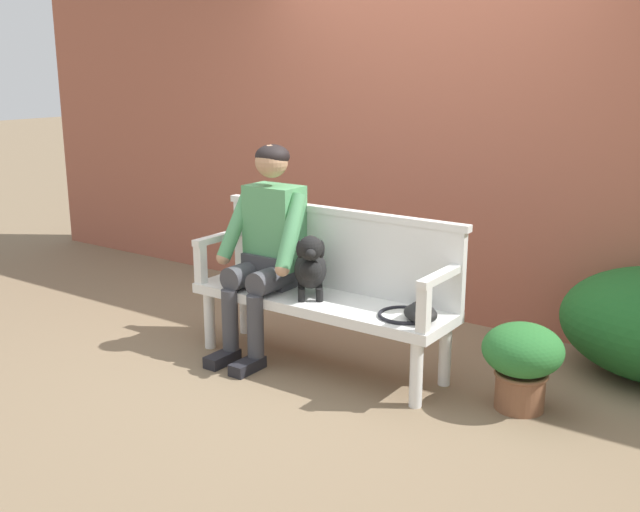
{
  "coord_description": "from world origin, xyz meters",
  "views": [
    {
      "loc": [
        2.43,
        -3.45,
        1.77
      ],
      "look_at": [
        0.0,
        0.0,
        0.68
      ],
      "focal_mm": 41.97,
      "sensor_mm": 36.0,
      "label": 1
    }
  ],
  "objects_px": {
    "dog_on_bench": "(310,266)",
    "baseball_glove": "(420,313)",
    "potted_plant": "(522,359)",
    "person_seated": "(267,243)",
    "tennis_racket": "(406,314)",
    "garden_bench": "(320,306)"
  },
  "relations": [
    {
      "from": "dog_on_bench",
      "to": "baseball_glove",
      "type": "xyz_separation_m",
      "value": [
        0.71,
        0.02,
        -0.16
      ]
    },
    {
      "from": "baseball_glove",
      "to": "dog_on_bench",
      "type": "bearing_deg",
      "value": -141.25
    },
    {
      "from": "potted_plant",
      "to": "person_seated",
      "type": "bearing_deg",
      "value": -175.31
    },
    {
      "from": "person_seated",
      "to": "dog_on_bench",
      "type": "height_order",
      "value": "person_seated"
    },
    {
      "from": "tennis_racket",
      "to": "potted_plant",
      "type": "xyz_separation_m",
      "value": [
        0.62,
        0.13,
        -0.16
      ]
    },
    {
      "from": "person_seated",
      "to": "baseball_glove",
      "type": "height_order",
      "value": "person_seated"
    },
    {
      "from": "tennis_racket",
      "to": "potted_plant",
      "type": "distance_m",
      "value": 0.66
    },
    {
      "from": "garden_bench",
      "to": "tennis_racket",
      "type": "distance_m",
      "value": 0.58
    },
    {
      "from": "dog_on_bench",
      "to": "tennis_racket",
      "type": "distance_m",
      "value": 0.63
    },
    {
      "from": "dog_on_bench",
      "to": "person_seated",
      "type": "bearing_deg",
      "value": 171.41
    },
    {
      "from": "person_seated",
      "to": "tennis_racket",
      "type": "height_order",
      "value": "person_seated"
    },
    {
      "from": "tennis_racket",
      "to": "potted_plant",
      "type": "relative_size",
      "value": 1.24
    },
    {
      "from": "dog_on_bench",
      "to": "potted_plant",
      "type": "bearing_deg",
      "value": 8.64
    },
    {
      "from": "person_seated",
      "to": "dog_on_bench",
      "type": "distance_m",
      "value": 0.38
    },
    {
      "from": "potted_plant",
      "to": "garden_bench",
      "type": "bearing_deg",
      "value": -174.1
    },
    {
      "from": "garden_bench",
      "to": "potted_plant",
      "type": "height_order",
      "value": "potted_plant"
    },
    {
      "from": "tennis_racket",
      "to": "baseball_glove",
      "type": "height_order",
      "value": "baseball_glove"
    },
    {
      "from": "person_seated",
      "to": "potted_plant",
      "type": "bearing_deg",
      "value": 4.69
    },
    {
      "from": "person_seated",
      "to": "tennis_racket",
      "type": "relative_size",
      "value": 2.25
    },
    {
      "from": "baseball_glove",
      "to": "garden_bench",
      "type": "bearing_deg",
      "value": -146.35
    },
    {
      "from": "garden_bench",
      "to": "dog_on_bench",
      "type": "xyz_separation_m",
      "value": [
        -0.02,
        -0.06,
        0.26
      ]
    },
    {
      "from": "tennis_racket",
      "to": "potted_plant",
      "type": "bearing_deg",
      "value": 11.36
    }
  ]
}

